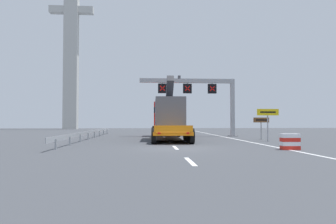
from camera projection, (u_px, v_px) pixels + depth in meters
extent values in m
plane|color=#424449|center=(176.00, 148.00, 18.10)|extent=(112.00, 112.00, 0.00)
cube|color=silver|center=(190.00, 161.00, 12.11)|extent=(0.20, 2.60, 0.01)
cube|color=silver|center=(175.00, 148.00, 18.55)|extent=(0.20, 2.60, 0.01)
cube|color=silver|center=(168.00, 141.00, 24.98)|extent=(0.20, 2.60, 0.01)
cube|color=silver|center=(164.00, 137.00, 31.41)|extent=(0.20, 2.60, 0.01)
cube|color=silver|center=(161.00, 134.00, 37.84)|extent=(0.20, 2.60, 0.01)
cube|color=silver|center=(159.00, 133.00, 44.27)|extent=(0.20, 2.60, 0.01)
cube|color=silver|center=(158.00, 131.00, 50.70)|extent=(0.20, 2.60, 0.01)
cube|color=silver|center=(156.00, 130.00, 57.13)|extent=(0.20, 2.60, 0.01)
cube|color=silver|center=(156.00, 129.00, 63.57)|extent=(0.20, 2.60, 0.01)
cube|color=silver|center=(155.00, 129.00, 70.00)|extent=(0.20, 2.60, 0.01)
cube|color=silver|center=(227.00, 137.00, 30.48)|extent=(0.20, 63.00, 0.01)
cube|color=#9EA0A5|center=(232.00, 108.00, 33.22)|extent=(0.40, 0.40, 6.22)
cube|color=slate|center=(233.00, 136.00, 33.12)|extent=(0.90, 0.90, 0.08)
cube|color=#9EA0A5|center=(187.00, 81.00, 32.98)|extent=(10.25, 0.44, 0.44)
cube|color=#4C4C51|center=(179.00, 77.00, 32.93)|extent=(0.28, 0.40, 0.28)
cube|color=black|center=(212.00, 89.00, 33.13)|extent=(0.92, 0.24, 1.03)
cube|color=#9EA0A5|center=(212.00, 84.00, 33.15)|extent=(0.08, 0.08, 0.16)
cube|color=red|center=(212.00, 89.00, 33.01)|extent=(0.57, 0.02, 0.57)
cube|color=red|center=(212.00, 89.00, 33.01)|extent=(0.57, 0.02, 0.57)
cube|color=black|center=(187.00, 89.00, 32.95)|extent=(0.92, 0.24, 1.03)
cube|color=#9EA0A5|center=(187.00, 83.00, 32.97)|extent=(0.08, 0.08, 0.16)
cube|color=red|center=(188.00, 88.00, 32.82)|extent=(0.57, 0.02, 0.57)
cube|color=red|center=(188.00, 88.00, 32.82)|extent=(0.57, 0.02, 0.57)
cube|color=black|center=(162.00, 88.00, 32.77)|extent=(0.92, 0.24, 1.03)
cube|color=#9EA0A5|center=(162.00, 83.00, 32.79)|extent=(0.08, 0.08, 0.16)
cube|color=red|center=(162.00, 88.00, 32.64)|extent=(0.57, 0.02, 0.57)
cube|color=red|center=(162.00, 88.00, 32.64)|extent=(0.57, 0.02, 0.57)
cube|color=orange|center=(169.00, 132.00, 26.13)|extent=(2.98, 10.45, 0.24)
cube|color=orange|center=(173.00, 129.00, 20.87)|extent=(2.66, 0.13, 0.44)
cylinder|color=black|center=(154.00, 136.00, 21.57)|extent=(0.34, 1.11, 1.10)
cylinder|color=black|center=(192.00, 136.00, 21.70)|extent=(0.34, 1.11, 1.10)
cylinder|color=black|center=(154.00, 136.00, 22.62)|extent=(0.34, 1.11, 1.10)
cylinder|color=black|center=(190.00, 136.00, 22.75)|extent=(0.34, 1.11, 1.10)
cylinder|color=black|center=(154.00, 135.00, 23.66)|extent=(0.34, 1.11, 1.10)
cylinder|color=black|center=(188.00, 135.00, 23.80)|extent=(0.34, 1.11, 1.10)
cylinder|color=black|center=(154.00, 134.00, 24.71)|extent=(0.34, 1.11, 1.10)
cylinder|color=black|center=(187.00, 134.00, 24.85)|extent=(0.34, 1.11, 1.10)
cylinder|color=black|center=(154.00, 134.00, 25.76)|extent=(0.34, 1.11, 1.10)
cylinder|color=black|center=(185.00, 134.00, 25.89)|extent=(0.34, 1.11, 1.10)
cube|color=red|center=(166.00, 117.00, 33.26)|extent=(2.63, 3.24, 3.10)
cube|color=black|center=(166.00, 110.00, 33.29)|extent=(2.66, 3.27, 0.60)
cylinder|color=black|center=(154.00, 131.00, 34.03)|extent=(0.36, 1.11, 1.10)
cylinder|color=black|center=(177.00, 131.00, 34.16)|extent=(0.36, 1.11, 1.10)
cylinder|color=black|center=(154.00, 131.00, 32.03)|extent=(0.36, 1.11, 1.10)
cylinder|color=black|center=(179.00, 131.00, 32.16)|extent=(0.36, 1.11, 1.10)
cube|color=#565B66|center=(169.00, 114.00, 26.58)|extent=(2.48, 5.76, 2.70)
cube|color=#2D2D33|center=(170.00, 91.00, 25.78)|extent=(0.61, 2.95, 2.29)
cube|color=red|center=(159.00, 133.00, 20.78)|extent=(0.20, 0.06, 0.12)
cube|color=red|center=(188.00, 133.00, 20.87)|extent=(0.20, 0.06, 0.12)
cylinder|color=#9EA0A5|center=(268.00, 125.00, 24.79)|extent=(0.10, 0.10, 2.61)
cube|color=yellow|center=(268.00, 112.00, 24.76)|extent=(1.78, 0.06, 0.52)
cube|color=black|center=(268.00, 112.00, 24.72)|extent=(1.28, 0.01, 0.12)
cylinder|color=#9EA0A5|center=(261.00, 129.00, 26.76)|extent=(0.10, 0.10, 1.94)
cube|color=brown|center=(261.00, 120.00, 26.72)|extent=(1.38, 0.06, 0.43)
cube|color=black|center=(261.00, 120.00, 26.69)|extent=(1.00, 0.01, 0.12)
cube|color=red|center=(290.00, 148.00, 17.26)|extent=(1.02, 0.54, 0.23)
cube|color=white|center=(290.00, 144.00, 17.27)|extent=(1.02, 0.54, 0.22)
cube|color=red|center=(290.00, 140.00, 17.28)|extent=(1.02, 0.54, 0.23)
cube|color=white|center=(290.00, 136.00, 17.28)|extent=(1.02, 0.54, 0.23)
cube|color=#999EA3|center=(91.00, 132.00, 28.22)|extent=(0.04, 25.18, 0.32)
cube|color=#999EA3|center=(56.00, 144.00, 17.22)|extent=(0.10, 0.10, 0.60)
cube|color=#999EA3|center=(70.00, 141.00, 20.36)|extent=(0.10, 0.10, 0.60)
cube|color=#999EA3|center=(80.00, 138.00, 23.50)|extent=(0.10, 0.10, 0.60)
cube|color=#999EA3|center=(88.00, 136.00, 26.64)|extent=(0.10, 0.10, 0.60)
cube|color=#999EA3|center=(94.00, 135.00, 29.78)|extent=(0.10, 0.10, 0.60)
cube|color=#999EA3|center=(99.00, 134.00, 32.92)|extent=(0.10, 0.10, 0.60)
cube|color=#999EA3|center=(104.00, 132.00, 36.06)|extent=(0.10, 0.10, 0.60)
cube|color=#999EA3|center=(107.00, 132.00, 39.20)|extent=(0.10, 0.10, 0.60)
cube|color=#B7B7B2|center=(71.00, 33.00, 64.04)|extent=(2.80, 2.00, 40.20)
cube|color=#B7B7B2|center=(72.00, 10.00, 64.19)|extent=(9.00, 1.60, 1.40)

